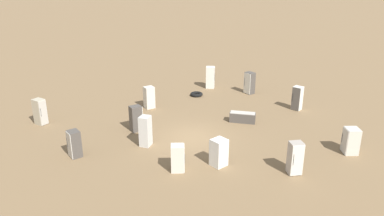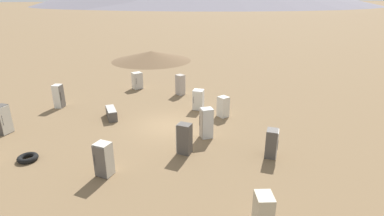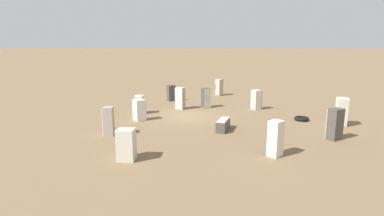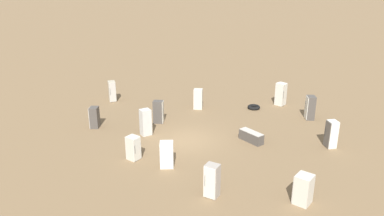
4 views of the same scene
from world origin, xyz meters
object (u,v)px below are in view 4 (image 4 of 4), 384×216
discarded_fridge_6 (281,94)px  discarded_fridge_1 (112,91)px  discarded_fridge_9 (331,134)px  discarded_fridge_12 (198,99)px  discarded_fridge_10 (251,137)px  discarded_fridge_11 (310,108)px  discarded_fridge_5 (167,154)px  discarded_fridge_7 (158,112)px  discarded_fridge_4 (133,148)px  discarded_fridge_2 (146,122)px  discarded_fridge_8 (94,117)px  scrap_tire (254,107)px  discarded_fridge_0 (212,181)px  discarded_fridge_3 (303,189)px

discarded_fridge_6 → discarded_fridge_1: bearing=-49.2°
discarded_fridge_9 → discarded_fridge_12: size_ratio=1.07×
discarded_fridge_10 → discarded_fridge_11: (-0.60, 6.30, 0.55)m
discarded_fridge_5 → discarded_fridge_7: (-6.02, 2.76, 0.09)m
discarded_fridge_10 → discarded_fridge_6: bearing=-154.0°
discarded_fridge_7 → discarded_fridge_11: discarded_fridge_11 is taller
discarded_fridge_4 → discarded_fridge_10: 7.65m
discarded_fridge_6 → discarded_fridge_2: bearing=-14.8°
discarded_fridge_4 → discarded_fridge_8: size_ratio=0.95×
discarded_fridge_7 → discarded_fridge_9: discarded_fridge_9 is taller
discarded_fridge_9 → discarded_fridge_11: size_ratio=0.98×
scrap_tire → discarded_fridge_9: bearing=-5.8°
discarded_fridge_6 → discarded_fridge_10: bearing=19.1°
discarded_fridge_4 → discarded_fridge_2: bearing=-148.6°
discarded_fridge_0 → discarded_fridge_5: bearing=-21.9°
discarded_fridge_1 → discarded_fridge_9: 17.83m
scrap_tire → discarded_fridge_6: bearing=78.4°
discarded_fridge_8 → scrap_tire: (3.28, 12.00, -0.62)m
discarded_fridge_1 → discarded_fridge_2: size_ratio=0.95×
discarded_fridge_1 → discarded_fridge_0: bearing=99.7°
discarded_fridge_9 → scrap_tire: size_ratio=1.73×
discarded_fridge_5 → discarded_fridge_6: (-3.93, 13.02, 0.20)m
discarded_fridge_6 → discarded_fridge_7: discarded_fridge_6 is taller
discarded_fridge_0 → discarded_fridge_4: (-5.65, -1.52, -0.14)m
discarded_fridge_9 → discarded_fridge_10: 4.92m
discarded_fridge_1 → discarded_fridge_9: discarded_fridge_9 is taller
discarded_fridge_4 → discarded_fridge_7: size_ratio=0.86×
discarded_fridge_8 → discarded_fridge_9: (11.16, 11.20, 0.12)m
discarded_fridge_2 → discarded_fridge_11: discarded_fridge_2 is taller
discarded_fridge_6 → discarded_fridge_8: 14.93m
discarded_fridge_5 → discarded_fridge_12: discarded_fridge_12 is taller
discarded_fridge_5 → scrap_tire: 11.48m
discarded_fridge_9 → discarded_fridge_8: bearing=68.1°
discarded_fridge_2 → discarded_fridge_9: bearing=48.5°
discarded_fridge_7 → discarded_fridge_8: discarded_fridge_7 is taller
discarded_fridge_2 → discarded_fridge_6: (0.66, 12.00, 0.03)m
discarded_fridge_3 → discarded_fridge_8: 15.19m
discarded_fridge_0 → discarded_fridge_7: (-9.85, 2.43, -0.02)m
discarded_fridge_12 → discarded_fridge_9: bearing=-33.8°
discarded_fridge_4 → scrap_tire: (-2.60, 11.76, -0.58)m
discarded_fridge_3 → discarded_fridge_12: size_ratio=0.91×
discarded_fridge_6 → discarded_fridge_11: bearing=69.8°
discarded_fridge_0 → discarded_fridge_9: (-0.37, 9.45, 0.02)m
discarded_fridge_5 → discarded_fridge_12: size_ratio=0.91×
discarded_fridge_0 → discarded_fridge_5: 3.84m
discarded_fridge_8 → scrap_tire: bearing=-69.5°
scrap_tire → discarded_fridge_4: bearing=-77.5°
discarded_fridge_12 → discarded_fridge_1: bearing=172.5°
discarded_fridge_2 → discarded_fridge_5: bearing=-11.5°
discarded_fridge_0 → discarded_fridge_10: bearing=-84.6°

